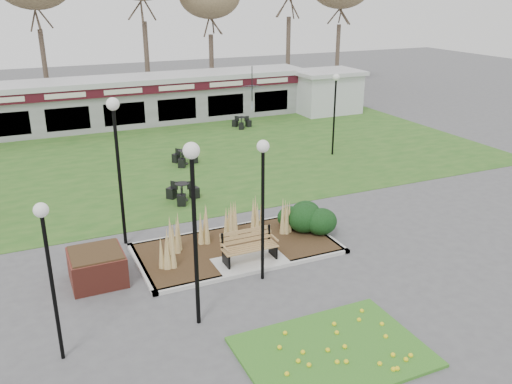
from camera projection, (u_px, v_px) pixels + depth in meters
name	position (u px, v px, depth m)	size (l,w,h in m)	color
ground	(252.00, 266.00, 16.45)	(100.00, 100.00, 0.00)	#515154
lawn	(153.00, 160.00, 26.68)	(34.00, 16.00, 0.02)	#26581C
flower_bed	(333.00, 351.00, 12.50)	(4.20, 3.00, 0.16)	#2B6F1F
planting_bed	(271.00, 231.00, 17.97)	(6.75, 3.40, 1.27)	#332514
park_bench	(249.00, 246.00, 16.46)	(1.70, 0.66, 0.93)	#997345
brick_planter	(97.00, 267.00, 15.44)	(1.50, 1.50, 0.95)	brown
food_pavilion	(119.00, 102.00, 32.96)	(24.60, 3.40, 2.90)	gray
service_hut	(326.00, 91.00, 36.50)	(4.40, 3.40, 2.83)	silver
lamp_post_near_left	(47.00, 249.00, 11.39)	(0.32, 0.32, 3.82)	black
lamp_post_near_right	(193.00, 196.00, 12.48)	(0.39, 0.39, 4.71)	black
lamp_post_mid_left	(263.00, 180.00, 14.69)	(0.35, 0.35, 4.17)	black
lamp_post_mid_right	(116.00, 140.00, 16.72)	(0.40, 0.40, 4.85)	black
lamp_post_far_right	(335.00, 96.00, 26.49)	(0.34, 0.34, 4.07)	black
bistro_set_b	(184.00, 159.00, 25.91)	(1.13, 1.30, 0.69)	black
bistro_set_c	(183.00, 195.00, 21.45)	(1.27, 1.34, 0.72)	black
bistro_set_d	(242.00, 124.00, 32.78)	(1.10, 1.21, 0.65)	black
patio_umbrella	(252.00, 97.00, 34.38)	(2.41, 2.43, 2.30)	black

